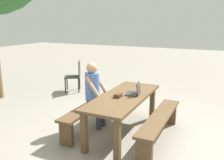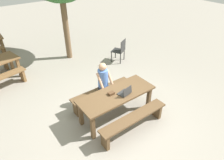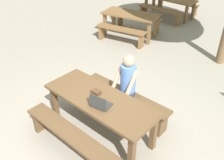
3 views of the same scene
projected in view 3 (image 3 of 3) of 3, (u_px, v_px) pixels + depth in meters
ground_plane at (101, 131)px, 4.46m from camera, size 30.00×30.00×0.00m
picnic_table_front at (100, 103)px, 4.12m from camera, size 1.99×0.76×0.73m
bench_near at (70, 137)px, 3.85m from camera, size 1.85×0.30×0.46m
bench_far at (125, 98)px, 4.69m from camera, size 1.85×0.30×0.46m
laptop at (100, 104)px, 3.86m from camera, size 0.34×0.29×0.22m
small_pouch at (96, 92)px, 4.15m from camera, size 0.15×0.11×0.06m
person_seated at (127, 83)px, 4.42m from camera, size 0.38×0.39×1.27m
picnic_table_mid at (170, 1)px, 9.27m from camera, size 1.93×0.75×0.70m
bench_mid_south at (160, 12)px, 9.04m from camera, size 1.74×0.32×0.44m
bench_mid_north at (177, 4)px, 9.79m from camera, size 1.74×0.32×0.44m
picnic_table_rear at (130, 17)px, 7.67m from camera, size 1.82×1.11×0.74m
bench_rear_south at (121, 32)px, 7.37m from camera, size 1.56×0.62×0.47m
bench_rear_north at (138, 20)px, 8.28m from camera, size 1.56×0.62×0.47m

